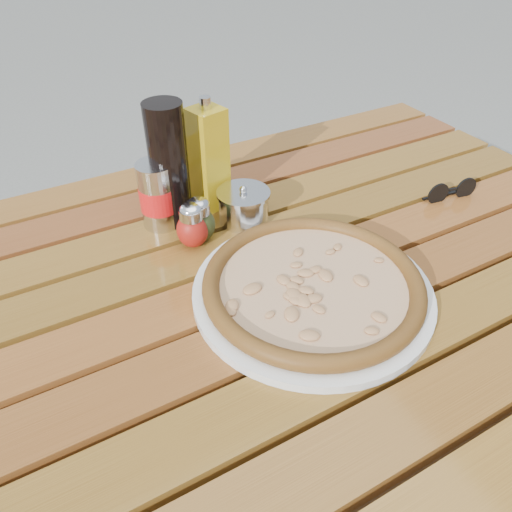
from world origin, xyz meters
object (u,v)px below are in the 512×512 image
oregano_shaker (199,220)px  soda_can (158,195)px  plate (312,292)px  pizza (313,284)px  sunglasses (451,191)px  parmesan_tin (244,206)px  table (262,312)px  olive_oil_cruet (209,159)px  dark_bottle (169,166)px  pepper_shaker (192,226)px

oregano_shaker → soda_can: (-0.04, 0.08, 0.02)m
plate → soda_can: 0.32m
pizza → sunglasses: (0.39, 0.10, -0.01)m
oregano_shaker → parmesan_tin: (0.09, 0.02, -0.01)m
pizza → parmesan_tin: parmesan_tin is taller
table → olive_oil_cruet: bearing=84.5°
plate → dark_bottle: size_ratio=1.64×
pepper_shaker → olive_oil_cruet: bearing=51.2°
oregano_shaker → olive_oil_cruet: size_ratio=0.39×
oregano_shaker → olive_oil_cruet: bearing=54.9°
plate → soda_can: (-0.13, 0.29, 0.05)m
dark_bottle → sunglasses: dark_bottle is taller
table → pepper_shaker: bearing=113.5°
sunglasses → parmesan_tin: bearing=170.7°
soda_can → sunglasses: size_ratio=1.08×
oregano_shaker → olive_oil_cruet: olive_oil_cruet is taller
oregano_shaker → olive_oil_cruet: (0.06, 0.09, 0.06)m
dark_bottle → parmesan_tin: size_ratio=1.74×
table → dark_bottle: (-0.06, 0.22, 0.19)m
pizza → soda_can: (-0.13, 0.29, 0.04)m
olive_oil_cruet → soda_can: bearing=-172.4°
pizza → soda_can: size_ratio=3.85×
plate → sunglasses: 0.40m
plate → oregano_shaker: (-0.09, 0.22, 0.03)m
table → pepper_shaker: size_ratio=17.07×
plate → sunglasses: bearing=14.3°
oregano_shaker → sunglasses: (0.48, -0.12, -0.02)m
pepper_shaker → soda_can: (-0.02, 0.09, 0.02)m
table → pepper_shaker: 0.19m
parmesan_tin → table: bearing=-108.1°
pepper_shaker → olive_oil_cruet: (0.08, 0.10, 0.06)m
pepper_shaker → sunglasses: (0.50, -0.11, -0.02)m
olive_oil_cruet → parmesan_tin: size_ratio=1.66×
table → dark_bottle: dark_bottle is taller
soda_can → plate: bearing=-66.3°
oregano_shaker → table: bearing=-73.8°
parmesan_tin → sunglasses: parmesan_tin is taller
plate → olive_oil_cruet: bearing=94.3°
pizza → dark_bottle: dark_bottle is taller
oregano_shaker → sunglasses: 0.49m
pepper_shaker → dark_bottle: bearing=89.3°
plate → pizza: bearing=63.4°
parmesan_tin → oregano_shaker: bearing=-170.8°
olive_oil_cruet → pizza: bearing=-85.7°
plate → pizza: size_ratio=0.78×
plate → sunglasses: size_ratio=3.24×
dark_bottle → parmesan_tin: (0.11, -0.06, -0.08)m
pepper_shaker → olive_oil_cruet: 0.14m
plate → table: bearing=122.5°
olive_oil_cruet → sunglasses: olive_oil_cruet is taller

